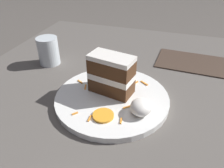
{
  "coord_description": "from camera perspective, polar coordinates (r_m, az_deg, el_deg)",
  "views": [
    {
      "loc": [
        0.41,
        0.16,
        0.4
      ],
      "look_at": [
        -0.04,
        0.02,
        0.09
      ],
      "focal_mm": 35.0,
      "sensor_mm": 36.0,
      "label": 1
    }
  ],
  "objects": [
    {
      "name": "ground_plane",
      "position": [
        0.59,
        -3.07,
        -8.87
      ],
      "size": [
        6.0,
        6.0,
        0.0
      ],
      "primitive_type": "plane",
      "color": "#4C4742",
      "rests_on": "ground"
    },
    {
      "name": "cream_dollop",
      "position": [
        0.52,
        7.58,
        -5.98
      ],
      "size": [
        0.06,
        0.05,
        0.04
      ],
      "primitive_type": "ellipsoid",
      "color": "white",
      "rests_on": "plate"
    },
    {
      "name": "menu_card",
      "position": [
        0.82,
        20.63,
        5.22
      ],
      "size": [
        0.17,
        0.26,
        0.0
      ],
      "primitive_type": "cube",
      "rotation": [
        0.0,
        0.0,
        6.24
      ],
      "color": "#423328",
      "rests_on": "dining_table"
    },
    {
      "name": "cake_slice",
      "position": [
        0.57,
        -0.16,
        2.53
      ],
      "size": [
        0.08,
        0.12,
        0.11
      ],
      "rotation": [
        0.0,
        0.0,
        6.08
      ],
      "color": "#4C2D19",
      "rests_on": "plate"
    },
    {
      "name": "plate",
      "position": [
        0.58,
        0.0,
        -3.71
      ],
      "size": [
        0.3,
        0.3,
        0.02
      ],
      "primitive_type": "cylinder",
      "color": "white",
      "rests_on": "dining_table"
    },
    {
      "name": "orange_garnish",
      "position": [
        0.52,
        -2.3,
        -8.2
      ],
      "size": [
        0.05,
        0.05,
        0.01
      ],
      "primitive_type": "cylinder",
      "color": "orange",
      "rests_on": "plate"
    },
    {
      "name": "dining_table",
      "position": [
        0.58,
        -3.12,
        -7.46
      ],
      "size": [
        1.22,
        0.91,
        0.04
      ],
      "primitive_type": "cube",
      "color": "#56514C",
      "rests_on": "ground"
    },
    {
      "name": "drinking_glass",
      "position": [
        0.78,
        -16.2,
        7.88
      ],
      "size": [
        0.07,
        0.07,
        0.09
      ],
      "color": "silver",
      "rests_on": "dining_table"
    },
    {
      "name": "carrot_shreds_scatter",
      "position": [
        0.57,
        -0.72,
        -3.35
      ],
      "size": [
        0.2,
        0.2,
        0.0
      ],
      "color": "orange",
      "rests_on": "plate"
    }
  ]
}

